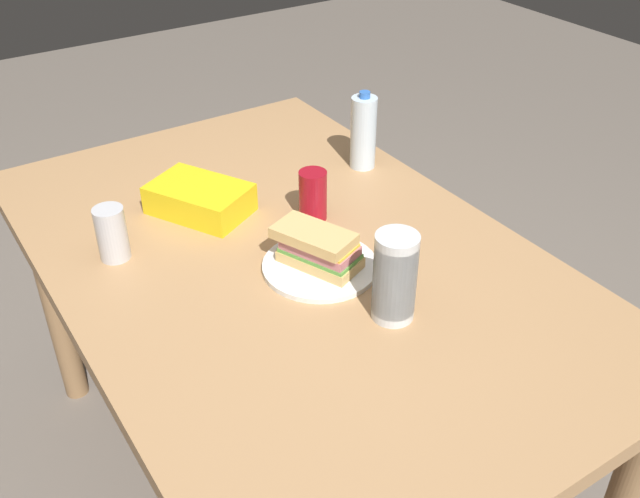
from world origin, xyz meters
name	(u,v)px	position (x,y,z in m)	size (l,w,h in m)	color
ground_plane	(296,480)	(0.00, 0.00, 0.00)	(8.00, 8.00, 0.00)	#70665B
dining_table	(290,289)	(0.00, 0.00, 0.67)	(1.51, 0.96, 0.77)	tan
paper_plate	(320,266)	(-0.08, -0.03, 0.77)	(0.25, 0.25, 0.01)	white
sandwich	(318,248)	(-0.08, -0.02, 0.82)	(0.20, 0.16, 0.08)	#DBB26B
soda_can_red	(313,195)	(0.10, -0.13, 0.83)	(0.07, 0.07, 0.12)	maroon
chip_bag	(200,199)	(0.27, 0.08, 0.80)	(0.23, 0.15, 0.07)	yellow
water_bottle_tall	(363,132)	(0.25, -0.38, 0.86)	(0.07, 0.07, 0.21)	silver
plastic_cup_stack	(395,277)	(-0.29, -0.06, 0.86)	(0.08, 0.08, 0.18)	silver
soda_can_silver	(112,233)	(0.20, 0.32, 0.83)	(0.07, 0.07, 0.12)	silver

